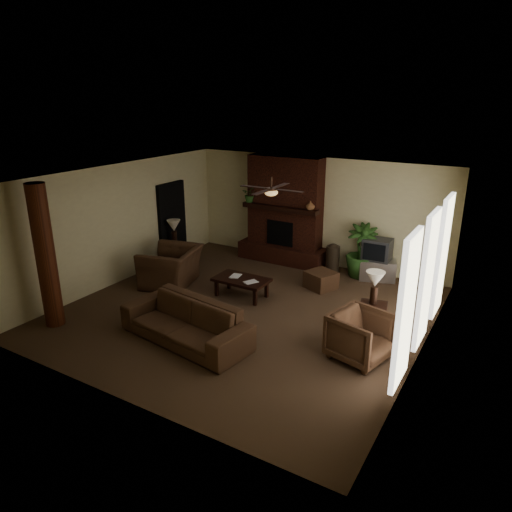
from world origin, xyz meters
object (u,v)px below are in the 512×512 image
Objects in this scene: sofa at (185,316)px; lamp_right at (375,282)px; floor_vase at (333,257)px; armchair_left at (171,261)px; side_table_left at (174,254)px; tv_stand at (377,270)px; floor_plant at (360,262)px; log_column at (46,257)px; lamp_left at (174,227)px; armchair_right at (361,334)px; coffee_table at (241,281)px; side_table_right at (372,318)px; ottoman at (321,280)px.

lamp_right reaches higher than sofa.
armchair_left is at bearing -138.70° from floor_vase.
tv_stand is at bearing 18.80° from side_table_left.
sofa is at bearing -109.76° from floor_plant.
armchair_left is 4.82m from lamp_right.
log_column is 6.19m from lamp_right.
lamp_left is at bearing 140.49° from sofa.
side_table_left is (-0.85, 1.09, -0.31)m from armchair_left.
lamp_left is (-5.80, 2.11, 0.54)m from armchair_right.
log_column is 7.40m from tv_stand.
coffee_table is (2.46, 2.99, -1.03)m from log_column.
armchair_right is 1.24m from lamp_right.
side_table_left is (-4.96, -1.69, 0.03)m from tv_stand.
armchair_left is 4.00m from floor_vase.
side_table_right is (5.67, -0.98, 0.00)m from side_table_left.
log_column reaches higher than side_table_right.
side_table_right is at bearing -2.00° from coffee_table.
side_table_left is at bearing 161.86° from coffee_table.
side_table_right is (5.47, 2.88, -1.12)m from log_column.
sofa is 5.21m from tv_stand.
side_table_left is at bearing -157.03° from armchair_left.
coffee_table is (-0.18, 2.19, -0.12)m from sofa.
tv_stand is (2.30, 2.56, -0.12)m from coffee_table.
sofa is 2.12× the size of coffee_table.
ottoman is 4.03m from side_table_left.
lamp_right is at bearing 121.89° from side_table_right.
coffee_table is 2.18× the size of side_table_right.
armchair_right is at bearing -61.62° from floor_vase.
coffee_table is 3.05m from lamp_right.
lamp_left is at bearing 170.00° from lamp_right.
floor_plant is (-1.26, 3.71, -0.09)m from armchair_right.
floor_vase is 4.17m from lamp_left.
armchair_right is 3.84m from tv_stand.
armchair_left is at bearing -143.26° from floor_plant.
armchair_right is 0.78× the size of coffee_table.
lamp_right reaches higher than floor_plant.
floor_vase reaches higher than tv_stand.
sofa is 3.56m from lamp_right.
tv_stand is at bearing 26.64° from armchair_right.
sofa is 2.99× the size of tv_stand.
floor_plant is at bearing 65.45° from ottoman.
coffee_table is 1.85× the size of lamp_right.
armchair_left is (0.65, 2.77, -0.81)m from log_column.
log_column reaches higher than armchair_left.
armchair_right is 3.92m from floor_plant.
lamp_left is at bearing 179.90° from tv_stand.
sofa is 3.31× the size of floor_vase.
coffee_table is 2.18× the size of side_table_left.
lamp_right is (1.65, -1.42, 0.80)m from ottoman.
lamp_left is 1.18× the size of side_table_right.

